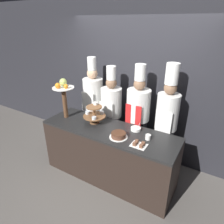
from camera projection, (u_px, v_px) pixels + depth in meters
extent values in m
plane|color=#5B5651|center=(98.00, 188.00, 3.17)|extent=(14.00, 14.00, 0.00)
cube|color=#232328|center=(136.00, 83.00, 3.57)|extent=(10.00, 0.06, 2.80)
cube|color=black|center=(109.00, 154.00, 3.25)|extent=(2.14, 0.68, 0.87)
cube|color=black|center=(109.00, 130.00, 3.06)|extent=(2.14, 0.68, 0.03)
cylinder|color=brown|center=(95.00, 122.00, 3.25)|extent=(0.16, 0.16, 0.02)
cylinder|color=brown|center=(94.00, 115.00, 3.19)|extent=(0.04, 0.04, 0.28)
cylinder|color=brown|center=(94.00, 116.00, 3.20)|extent=(0.36, 0.36, 0.02)
cylinder|color=brown|center=(94.00, 107.00, 3.14)|extent=(0.25, 0.25, 0.02)
cylinder|color=silver|center=(102.00, 112.00, 3.26)|extent=(0.07, 0.07, 0.04)
cylinder|color=red|center=(102.00, 113.00, 3.26)|extent=(0.06, 0.06, 0.03)
cylinder|color=silver|center=(87.00, 113.00, 3.25)|extent=(0.07, 0.07, 0.04)
cylinder|color=gold|center=(87.00, 113.00, 3.25)|extent=(0.06, 0.06, 0.03)
cylinder|color=silver|center=(94.00, 118.00, 3.07)|extent=(0.07, 0.07, 0.04)
cylinder|color=beige|center=(94.00, 118.00, 3.07)|extent=(0.06, 0.06, 0.03)
cylinder|color=white|center=(96.00, 103.00, 3.20)|extent=(0.07, 0.07, 0.04)
cylinder|color=brown|center=(65.00, 103.00, 3.33)|extent=(0.07, 0.07, 0.52)
cylinder|color=white|center=(63.00, 88.00, 3.22)|extent=(0.35, 0.35, 0.01)
sphere|color=orange|center=(66.00, 86.00, 3.14)|extent=(0.07, 0.07, 0.07)
sphere|color=#ADC160|center=(63.00, 82.00, 3.27)|extent=(0.12, 0.12, 0.12)
sphere|color=orange|center=(58.00, 86.00, 3.15)|extent=(0.09, 0.09, 0.09)
cylinder|color=white|center=(118.00, 137.00, 2.84)|extent=(0.26, 0.26, 0.01)
cylinder|color=brown|center=(118.00, 135.00, 2.82)|extent=(0.21, 0.21, 0.06)
cylinder|color=#472819|center=(119.00, 133.00, 2.81)|extent=(0.21, 0.21, 0.01)
cylinder|color=white|center=(148.00, 137.00, 2.78)|extent=(0.08, 0.08, 0.07)
cube|color=white|center=(139.00, 145.00, 2.65)|extent=(0.21, 0.17, 0.01)
cube|color=brown|center=(135.00, 144.00, 2.64)|extent=(0.04, 0.04, 0.04)
cube|color=brown|center=(141.00, 146.00, 2.59)|extent=(0.04, 0.04, 0.04)
cube|color=brown|center=(137.00, 141.00, 2.69)|extent=(0.04, 0.04, 0.04)
cube|color=brown|center=(143.00, 143.00, 2.65)|extent=(0.04, 0.04, 0.04)
cylinder|color=white|center=(136.00, 129.00, 3.01)|extent=(0.15, 0.15, 0.04)
cylinder|color=#BCBCC1|center=(139.00, 126.00, 2.97)|extent=(0.05, 0.01, 0.11)
cube|color=black|center=(95.00, 128.00, 3.99)|extent=(0.27, 0.15, 0.91)
cylinder|color=silver|center=(93.00, 94.00, 3.68)|extent=(0.36, 0.36, 0.56)
cube|color=white|center=(88.00, 102.00, 3.59)|extent=(0.25, 0.01, 0.36)
sphere|color=tan|center=(92.00, 73.00, 3.52)|extent=(0.19, 0.19, 0.19)
cylinder|color=white|center=(92.00, 64.00, 3.45)|extent=(0.15, 0.15, 0.22)
cube|color=#28282D|center=(111.00, 135.00, 3.82)|extent=(0.28, 0.15, 0.83)
cylinder|color=silver|center=(111.00, 102.00, 3.54)|extent=(0.37, 0.37, 0.52)
cube|color=white|center=(106.00, 111.00, 3.45)|extent=(0.26, 0.01, 0.34)
sphere|color=#846047|center=(111.00, 83.00, 3.39)|extent=(0.19, 0.19, 0.19)
cylinder|color=white|center=(111.00, 73.00, 3.32)|extent=(0.16, 0.16, 0.23)
cube|color=#28282D|center=(136.00, 141.00, 3.57)|extent=(0.29, 0.16, 0.89)
cylinder|color=silver|center=(138.00, 105.00, 3.27)|extent=(0.39, 0.39, 0.52)
cube|color=red|center=(133.00, 115.00, 3.17)|extent=(0.27, 0.01, 0.33)
sphere|color=#846047|center=(140.00, 84.00, 3.12)|extent=(0.19, 0.19, 0.19)
cylinder|color=white|center=(140.00, 72.00, 3.04)|extent=(0.17, 0.17, 0.25)
cube|color=#28282D|center=(162.00, 150.00, 3.35)|extent=(0.26, 0.14, 0.86)
cylinder|color=silver|center=(167.00, 112.00, 3.05)|extent=(0.34, 0.34, 0.57)
cube|color=white|center=(163.00, 123.00, 2.97)|extent=(0.24, 0.01, 0.36)
sphere|color=#846047|center=(170.00, 88.00, 2.89)|extent=(0.19, 0.19, 0.19)
cylinder|color=white|center=(172.00, 74.00, 2.80)|extent=(0.19, 0.19, 0.30)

